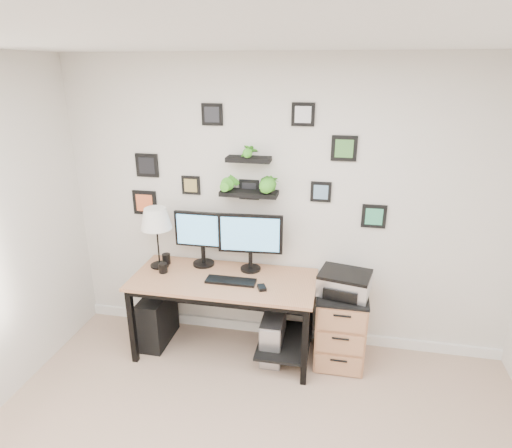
% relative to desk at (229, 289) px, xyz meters
% --- Properties ---
extents(room, '(4.00, 4.00, 4.00)m').
position_rel_desk_xyz_m(room, '(0.44, 0.32, -0.58)').
color(room, tan).
rests_on(room, ground).
extents(desk, '(1.60, 0.70, 0.75)m').
position_rel_desk_xyz_m(desk, '(0.00, 0.00, 0.00)').
color(desk, '#B57C55').
rests_on(desk, ground).
extents(monitor_left, '(0.51, 0.20, 0.52)m').
position_rel_desk_xyz_m(monitor_left, '(-0.29, 0.19, 0.43)').
color(monitor_left, black).
rests_on(monitor_left, desk).
extents(monitor_right, '(0.57, 0.20, 0.53)m').
position_rel_desk_xyz_m(monitor_right, '(0.16, 0.17, 0.44)').
color(monitor_right, black).
rests_on(monitor_right, desk).
extents(keyboard, '(0.43, 0.14, 0.02)m').
position_rel_desk_xyz_m(keyboard, '(0.05, -0.09, 0.13)').
color(keyboard, black).
rests_on(keyboard, desk).
extents(mouse, '(0.09, 0.11, 0.03)m').
position_rel_desk_xyz_m(mouse, '(0.33, -0.16, 0.14)').
color(mouse, black).
rests_on(mouse, desk).
extents(table_lamp, '(0.28, 0.28, 0.56)m').
position_rel_desk_xyz_m(table_lamp, '(-0.68, 0.09, 0.58)').
color(table_lamp, black).
rests_on(table_lamp, desk).
extents(mug, '(0.08, 0.08, 0.09)m').
position_rel_desk_xyz_m(mug, '(-0.59, -0.03, 0.17)').
color(mug, black).
rests_on(mug, desk).
extents(pen_cup, '(0.08, 0.08, 0.10)m').
position_rel_desk_xyz_m(pen_cup, '(-0.64, 0.15, 0.17)').
color(pen_cup, black).
rests_on(pen_cup, desk).
extents(pc_tower_black, '(0.22, 0.49, 0.49)m').
position_rel_desk_xyz_m(pc_tower_black, '(-0.70, -0.00, -0.38)').
color(pc_tower_black, black).
rests_on(pc_tower_black, ground).
extents(pc_tower_grey, '(0.18, 0.42, 0.41)m').
position_rel_desk_xyz_m(pc_tower_grey, '(0.41, -0.03, -0.42)').
color(pc_tower_grey, gray).
rests_on(pc_tower_grey, ground).
extents(file_cabinet, '(0.43, 0.53, 0.67)m').
position_rel_desk_xyz_m(file_cabinet, '(0.99, 0.06, -0.29)').
color(file_cabinet, '#B57C55').
rests_on(file_cabinet, ground).
extents(printer, '(0.47, 0.40, 0.19)m').
position_rel_desk_xyz_m(printer, '(1.00, 0.05, 0.14)').
color(printer, silver).
rests_on(printer, file_cabinet).
extents(wall_decor, '(2.31, 0.18, 1.05)m').
position_rel_desk_xyz_m(wall_decor, '(0.14, 0.26, 1.01)').
color(wall_decor, black).
rests_on(wall_decor, ground).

